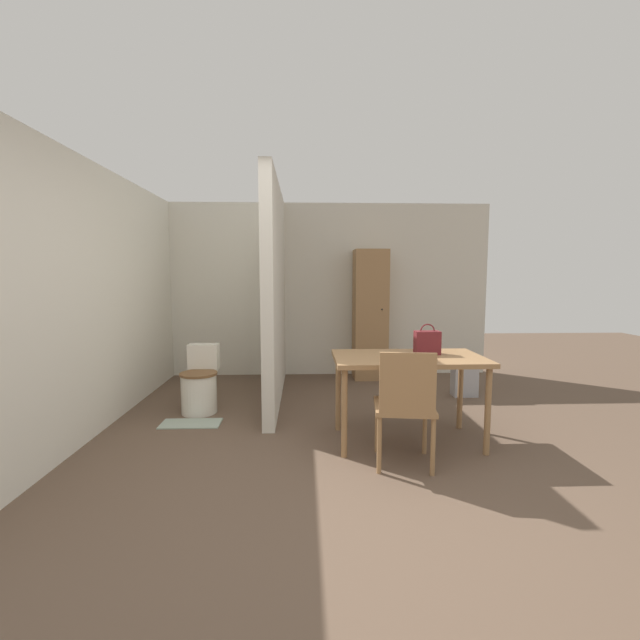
# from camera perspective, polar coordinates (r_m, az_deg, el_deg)

# --- Properties ---
(ground_plane) EXTENTS (16.00, 16.00, 0.00)m
(ground_plane) POSITION_cam_1_polar(r_m,az_deg,el_deg) (2.95, 1.13, -23.87)
(ground_plane) COLOR brown
(wall_back) EXTENTS (5.12, 0.12, 2.50)m
(wall_back) POSITION_cam_1_polar(r_m,az_deg,el_deg) (6.31, -0.84, 4.02)
(wall_back) COLOR beige
(wall_back) RESTS_ON ground_plane
(wall_left) EXTENTS (0.12, 4.69, 2.50)m
(wall_left) POSITION_cam_1_polar(r_m,az_deg,el_deg) (4.82, -26.32, 2.79)
(wall_left) COLOR beige
(wall_left) RESTS_ON ground_plane
(partition_wall) EXTENTS (0.12, 2.38, 2.50)m
(partition_wall) POSITION_cam_1_polar(r_m,az_deg,el_deg) (5.07, -5.98, 3.50)
(partition_wall) COLOR beige
(partition_wall) RESTS_ON ground_plane
(dining_table) EXTENTS (1.29, 0.73, 0.77)m
(dining_table) POSITION_cam_1_polar(r_m,az_deg,el_deg) (3.82, 11.67, -5.93)
(dining_table) COLOR #997047
(dining_table) RESTS_ON ground_plane
(wooden_chair) EXTENTS (0.50, 0.50, 0.92)m
(wooden_chair) POSITION_cam_1_polar(r_m,az_deg,el_deg) (3.35, 11.27, -10.82)
(wooden_chair) COLOR #997047
(wooden_chair) RESTS_ON ground_plane
(toilet) EXTENTS (0.39, 0.54, 0.70)m
(toilet) POSITION_cam_1_polar(r_m,az_deg,el_deg) (4.84, -15.70, -8.29)
(toilet) COLOR silver
(toilet) RESTS_ON ground_plane
(handbag) EXTENTS (0.22, 0.12, 0.27)m
(handbag) POSITION_cam_1_polar(r_m,az_deg,el_deg) (3.92, 14.10, -2.89)
(handbag) COLOR maroon
(handbag) RESTS_ON dining_table
(wooden_cabinet) EXTENTS (0.46, 0.47, 1.82)m
(wooden_cabinet) POSITION_cam_1_polar(r_m,az_deg,el_deg) (6.10, 6.69, 0.73)
(wooden_cabinet) COLOR #997047
(wooden_cabinet) RESTS_ON ground_plane
(bath_mat) EXTENTS (0.58, 0.28, 0.01)m
(bath_mat) POSITION_cam_1_polar(r_m,az_deg,el_deg) (4.54, -16.83, -13.07)
(bath_mat) COLOR #99A899
(bath_mat) RESTS_ON ground_plane
(space_heater) EXTENTS (0.29, 0.18, 0.43)m
(space_heater) POSITION_cam_1_polar(r_m,az_deg,el_deg) (5.54, 18.70, -7.40)
(space_heater) COLOR #9E9EA3
(space_heater) RESTS_ON ground_plane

